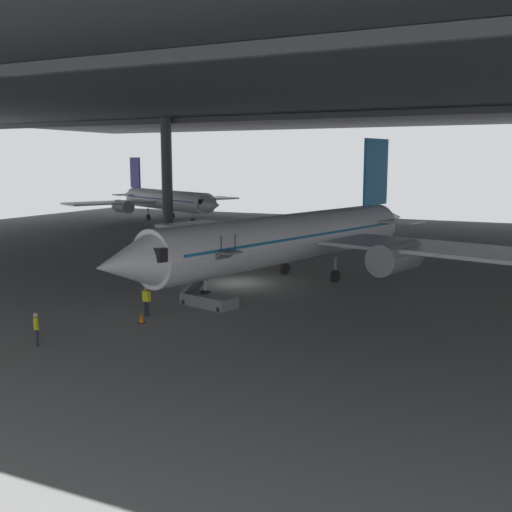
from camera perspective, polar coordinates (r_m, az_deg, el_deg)
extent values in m
plane|color=slate|center=(43.58, -1.95, -2.57)|extent=(110.00, 110.00, 0.00)
cylinder|color=#4C4F54|center=(80.85, -8.52, 7.84)|extent=(1.42, 1.42, 14.50)
cube|color=#38383D|center=(55.66, 4.65, 15.53)|extent=(121.00, 99.00, 1.20)
cube|color=#4C4F54|center=(33.71, -11.04, 18.00)|extent=(115.50, 0.50, 0.70)
cube|color=#4C4F54|center=(71.18, 9.42, 13.19)|extent=(115.50, 0.50, 0.70)
cylinder|color=white|center=(42.99, 3.25, 1.75)|extent=(10.09, 25.72, 3.45)
cone|color=white|center=(32.79, -12.13, -0.70)|extent=(4.35, 4.88, 3.38)
cube|color=black|center=(34.07, -9.26, 0.48)|extent=(3.46, 3.10, 0.76)
cone|color=white|center=(55.08, 12.35, 3.51)|extent=(4.28, 6.10, 2.93)
cube|color=#1972B2|center=(52.94, 11.39, 7.88)|extent=(1.22, 3.69, 5.65)
cube|color=white|center=(51.20, 13.10, 3.27)|extent=(4.98, 3.88, 0.16)
cube|color=white|center=(53.57, 8.50, 3.65)|extent=(4.98, 3.88, 0.16)
cube|color=white|center=(42.12, 16.48, 0.77)|extent=(15.57, 9.85, 0.24)
cylinder|color=#9EA3A8|center=(41.26, 13.19, -0.11)|extent=(3.24, 4.89, 2.14)
cube|color=white|center=(51.89, -1.86, 2.62)|extent=(15.57, 9.85, 0.24)
cylinder|color=#9EA3A8|center=(49.43, -1.83, 1.60)|extent=(3.24, 4.89, 2.14)
cube|color=#1972B2|center=(42.96, 3.25, 2.09)|extent=(9.67, 23.93, 0.16)
cylinder|color=#9EA3A8|center=(36.91, -4.90, -2.74)|extent=(0.20, 0.20, 1.15)
cylinder|color=black|center=(37.08, -4.88, -3.95)|extent=(0.53, 0.95, 0.90)
cylinder|color=#9EA3A8|center=(44.03, 7.61, -0.87)|extent=(0.20, 0.20, 1.15)
cylinder|color=black|center=(44.17, 7.59, -1.90)|extent=(0.53, 0.95, 0.90)
cylinder|color=#9EA3A8|center=(46.66, 2.81, -0.25)|extent=(0.20, 0.20, 1.15)
cylinder|color=black|center=(46.80, 2.80, -1.22)|extent=(0.53, 0.95, 0.90)
cube|color=slate|center=(36.67, -4.54, -4.25)|extent=(3.92, 2.41, 0.70)
cube|color=slate|center=(36.31, -4.57, -1.56)|extent=(3.62, 2.15, 2.89)
cube|color=slate|center=(34.94, -2.67, 0.37)|extent=(1.40, 1.54, 0.12)
cylinder|color=black|center=(35.31, -2.01, 1.28)|extent=(0.06, 0.06, 1.00)
cylinder|color=black|center=(34.44, -3.36, 1.08)|extent=(0.06, 0.06, 1.00)
cylinder|color=black|center=(36.21, -2.07, -4.72)|extent=(0.32, 0.19, 0.30)
cylinder|color=black|center=(35.22, -3.61, -5.13)|extent=(0.32, 0.19, 0.30)
cylinder|color=black|center=(38.24, -5.39, -4.02)|extent=(0.32, 0.19, 0.30)
cylinder|color=black|center=(37.30, -6.93, -4.38)|extent=(0.32, 0.19, 0.30)
cylinder|color=#232838|center=(30.58, -20.22, -7.36)|extent=(0.14, 0.14, 0.82)
cylinder|color=#232838|center=(30.75, -20.23, -7.27)|extent=(0.14, 0.14, 0.82)
cube|color=yellow|center=(30.48, -20.30, -6.05)|extent=(0.41, 0.41, 0.58)
cylinder|color=yellow|center=(30.25, -20.29, -6.11)|extent=(0.09, 0.09, 0.55)
cylinder|color=yellow|center=(30.70, -20.31, -5.90)|extent=(0.09, 0.09, 0.55)
sphere|color=beige|center=(30.38, -20.34, -5.30)|extent=(0.22, 0.22, 0.22)
cylinder|color=#232838|center=(34.73, -10.28, -4.99)|extent=(0.14, 0.14, 0.85)
cylinder|color=#232838|center=(34.82, -10.53, -4.96)|extent=(0.14, 0.14, 0.85)
cube|color=yellow|center=(34.61, -10.44, -3.81)|extent=(0.37, 0.24, 0.60)
cylinder|color=yellow|center=(34.48, -10.12, -3.80)|extent=(0.09, 0.09, 0.57)
cylinder|color=yellow|center=(34.72, -10.76, -3.73)|extent=(0.09, 0.09, 0.57)
sphere|color=tan|center=(34.52, -10.46, -3.12)|extent=(0.23, 0.23, 0.23)
cylinder|color=white|center=(90.81, -8.51, 5.32)|extent=(21.01, 13.06, 2.98)
cone|color=white|center=(80.11, -4.23, 4.92)|extent=(4.53, 4.26, 2.92)
cube|color=black|center=(81.67, -4.96, 5.25)|extent=(3.03, 3.22, 0.66)
cone|color=white|center=(101.89, -11.87, 5.78)|extent=(5.40, 4.47, 2.53)
cube|color=navy|center=(100.07, -11.47, 7.82)|extent=(2.98, 1.74, 4.88)
cube|color=white|center=(100.38, -10.13, 5.88)|extent=(3.93, 4.49, 0.16)
cube|color=white|center=(98.57, -12.31, 5.76)|extent=(3.93, 4.49, 0.16)
cube|color=white|center=(97.79, -5.52, 5.46)|extent=(10.63, 13.55, 0.24)
cylinder|color=#9EA3A8|center=(95.67, -5.77, 5.06)|extent=(4.29, 3.45, 1.85)
cube|color=white|center=(90.72, -13.90, 4.97)|extent=(10.63, 13.55, 0.24)
cylinder|color=#9EA3A8|center=(89.87, -12.60, 4.64)|extent=(4.29, 3.45, 1.85)
cube|color=navy|center=(90.80, -8.51, 5.46)|extent=(19.61, 12.35, 0.16)
cylinder|color=#9EA3A8|center=(84.49, -6.06, 3.85)|extent=(0.20, 0.20, 1.15)
cylinder|color=black|center=(84.57, -6.05, 3.31)|extent=(0.94, 0.69, 0.90)
cylinder|color=#9EA3A8|center=(93.84, -7.99, 4.32)|extent=(0.20, 0.20, 1.15)
cylinder|color=black|center=(93.91, -7.98, 3.84)|extent=(0.94, 0.69, 0.90)
cylinder|color=#9EA3A8|center=(91.90, -10.27, 4.17)|extent=(0.20, 0.20, 1.15)
cylinder|color=black|center=(91.96, -10.26, 3.67)|extent=(0.94, 0.69, 0.90)
cube|color=black|center=(33.47, -10.88, -6.26)|extent=(0.36, 0.36, 0.04)
cone|color=orange|center=(33.39, -10.89, -5.76)|extent=(0.30, 0.30, 0.56)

